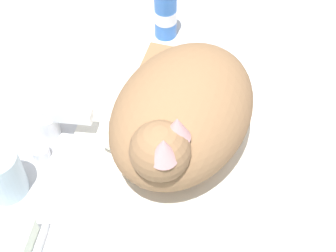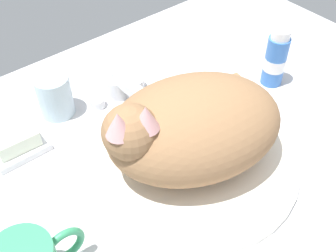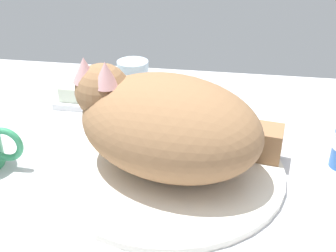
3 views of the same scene
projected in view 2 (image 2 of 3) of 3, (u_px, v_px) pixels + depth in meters
ground_plane at (192, 168)px, 68.06cm from camera, size 110.00×82.50×3.00cm
sink_basin at (193, 160)px, 66.65cm from camera, size 33.99×33.99×1.02cm
faucet at (120, 89)px, 76.40cm from camera, size 11.97×9.29×5.97cm
cat at (190, 126)px, 61.40cm from camera, size 32.68×27.07×15.93cm
rinse_cup at (55, 96)px, 72.77cm from camera, size 6.09×6.09×7.85cm
soap_dish at (19, 148)px, 68.28cm from camera, size 9.00×6.40×1.20cm
soap_bar at (16, 140)px, 66.88cm from camera, size 7.02×4.68×2.79cm
toothpaste_bottle at (275, 59)px, 78.01cm from camera, size 4.20×4.20×11.85cm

